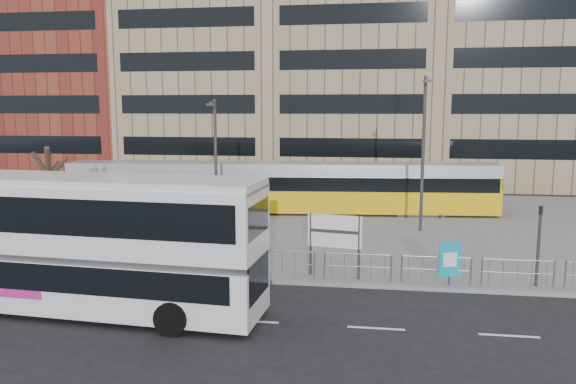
# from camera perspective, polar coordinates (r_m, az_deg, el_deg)

# --- Properties ---
(ground) EXTENTS (120.00, 120.00, 0.00)m
(ground) POSITION_cam_1_polar(r_m,az_deg,el_deg) (22.82, -6.58, -9.01)
(ground) COLOR black
(ground) RESTS_ON ground
(plaza) EXTENTS (64.00, 24.00, 0.15)m
(plaza) POSITION_cam_1_polar(r_m,az_deg,el_deg) (34.18, -1.39, -2.94)
(plaza) COLOR slate
(plaza) RESTS_ON ground
(kerb) EXTENTS (64.00, 0.25, 0.17)m
(kerb) POSITION_cam_1_polar(r_m,az_deg,el_deg) (22.85, -6.55, -8.80)
(kerb) COLOR gray
(kerb) RESTS_ON ground
(building_row) EXTENTS (70.40, 18.40, 31.20)m
(building_row) POSITION_cam_1_polar(r_m,az_deg,el_deg) (55.77, 4.21, 14.71)
(building_row) COLOR brown
(building_row) RESTS_ON ground
(pedestrian_barrier) EXTENTS (32.07, 0.07, 1.10)m
(pedestrian_barrier) POSITION_cam_1_polar(r_m,az_deg,el_deg) (22.60, -1.36, -6.54)
(pedestrian_barrier) COLOR gray
(pedestrian_barrier) RESTS_ON plaza
(road_markings) EXTENTS (62.00, 0.12, 0.01)m
(road_markings) POSITION_cam_1_polar(r_m,az_deg,el_deg) (18.93, -6.78, -12.74)
(road_markings) COLOR white
(road_markings) RESTS_ON ground
(double_decker_bus) EXTENTS (11.72, 3.56, 4.62)m
(double_decker_bus) POSITION_cam_1_polar(r_m,az_deg,el_deg) (19.89, -19.30, -4.61)
(double_decker_bus) COLOR silver
(double_decker_bus) RESTS_ON ground
(tram) EXTENTS (27.58, 4.94, 3.24)m
(tram) POSITION_cam_1_polar(r_m,az_deg,el_deg) (36.33, -0.76, 0.46)
(tram) COLOR #DDAA0C
(tram) RESTS_ON plaza
(station_sign) EXTENTS (2.18, 0.47, 2.52)m
(station_sign) POSITION_cam_1_polar(r_m,az_deg,el_deg) (22.41, 4.75, -4.29)
(station_sign) COLOR #2D2D30
(station_sign) RESTS_ON plaza
(ad_panel) EXTENTS (0.86, 0.36, 1.66)m
(ad_panel) POSITION_cam_1_polar(r_m,az_deg,el_deg) (22.37, 16.12, -6.65)
(ad_panel) COLOR #2D2D30
(ad_panel) RESTS_ON plaza
(pedestrian) EXTENTS (0.62, 0.76, 1.79)m
(pedestrian) POSITION_cam_1_polar(r_m,az_deg,el_deg) (30.72, -4.35, -2.42)
(pedestrian) COLOR black
(pedestrian) RESTS_ON plaza
(traffic_light_west) EXTENTS (0.19, 0.22, 3.10)m
(traffic_light_west) POSITION_cam_1_polar(r_m,az_deg,el_deg) (24.32, -16.90, -3.07)
(traffic_light_west) COLOR #2D2D30
(traffic_light_west) RESTS_ON plaza
(traffic_light_east) EXTENTS (0.22, 0.24, 3.10)m
(traffic_light_east) POSITION_cam_1_polar(r_m,az_deg,el_deg) (23.12, 24.16, -4.04)
(traffic_light_east) COLOR #2D2D30
(traffic_light_east) RESTS_ON plaza
(lamp_post_west) EXTENTS (0.45, 1.04, 7.21)m
(lamp_post_west) POSITION_cam_1_polar(r_m,az_deg,el_deg) (32.58, -7.39, 3.62)
(lamp_post_west) COLOR #2D2D30
(lamp_post_west) RESTS_ON plaza
(lamp_post_east) EXTENTS (0.45, 1.04, 8.41)m
(lamp_post_east) POSITION_cam_1_polar(r_m,az_deg,el_deg) (31.30, 13.58, 4.38)
(lamp_post_east) COLOR #2D2D30
(lamp_post_east) RESTS_ON plaza
(bare_tree) EXTENTS (4.68, 4.68, 7.09)m
(bare_tree) POSITION_cam_1_polar(r_m,az_deg,el_deg) (30.12, -23.29, 4.51)
(bare_tree) COLOR black
(bare_tree) RESTS_ON plaza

